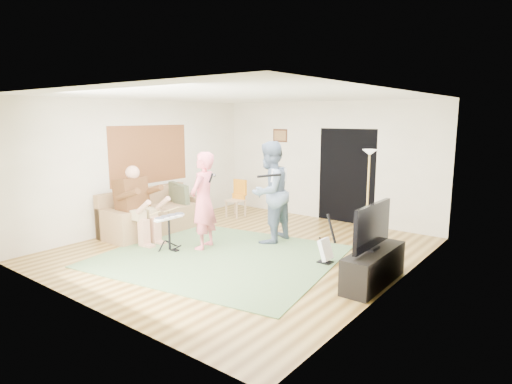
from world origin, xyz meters
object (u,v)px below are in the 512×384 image
(guitar_spare, at_px, (326,249))
(torchiere_lamp, at_px, (368,178))
(sofa, at_px, (152,217))
(drum_kit, at_px, (169,235))
(guitarist, at_px, (270,192))
(singer, at_px, (203,201))
(dining_chair, at_px, (237,204))
(television, at_px, (372,226))
(tv_cabinet, at_px, (374,267))

(guitar_spare, relative_size, torchiere_lamp, 0.48)
(sofa, relative_size, drum_kit, 3.34)
(guitarist, bearing_deg, singer, -33.44)
(singer, height_order, guitar_spare, singer)
(torchiere_lamp, xyz_separation_m, dining_chair, (-3.22, -0.09, -0.88))
(guitarist, xyz_separation_m, television, (2.35, -0.79, -0.11))
(torchiere_lamp, bearing_deg, drum_kit, -131.34)
(dining_chair, bearing_deg, tv_cabinet, -26.09)
(singer, xyz_separation_m, guitar_spare, (2.14, 0.62, -0.64))
(singer, xyz_separation_m, torchiere_lamp, (2.08, 2.36, 0.32))
(drum_kit, distance_m, television, 3.57)
(guitar_spare, bearing_deg, tv_cabinet, -20.01)
(sofa, distance_m, tv_cabinet, 4.80)
(tv_cabinet, distance_m, television, 0.60)
(guitarist, relative_size, tv_cabinet, 1.37)
(guitarist, bearing_deg, television, 70.88)
(drum_kit, xyz_separation_m, tv_cabinet, (3.50, 0.73, -0.03))
(singer, bearing_deg, television, 78.24)
(singer, bearing_deg, tv_cabinet, 78.16)
(guitar_spare, bearing_deg, television, -21.03)
(singer, relative_size, tv_cabinet, 1.25)
(torchiere_lamp, bearing_deg, television, -65.14)
(singer, height_order, guitarist, guitarist)
(guitarist, relative_size, dining_chair, 2.18)
(drum_kit, height_order, dining_chair, dining_chair)
(drum_kit, bearing_deg, sofa, 153.38)
(sofa, bearing_deg, singer, -6.37)
(guitar_spare, distance_m, tv_cabinet, 1.01)
(torchiere_lamp, bearing_deg, tv_cabinet, -64.02)
(sofa, relative_size, singer, 1.24)
(guitarist, bearing_deg, guitar_spare, 72.44)
(guitarist, height_order, torchiere_lamp, guitarist)
(sofa, relative_size, torchiere_lamp, 1.24)
(sofa, height_order, guitar_spare, sofa)
(dining_chair, bearing_deg, sofa, -105.91)
(guitar_spare, bearing_deg, dining_chair, 153.39)
(guitar_spare, relative_size, television, 0.74)
(guitarist, bearing_deg, drum_kit, -36.27)
(sofa, bearing_deg, guitarist, 20.08)
(drum_kit, relative_size, singer, 0.37)
(drum_kit, distance_m, guitar_spare, 2.77)
(sofa, height_order, dining_chair, dining_chair)
(guitarist, height_order, tv_cabinet, guitarist)
(dining_chair, bearing_deg, singer, -64.08)
(torchiere_lamp, xyz_separation_m, tv_cabinet, (1.02, -2.09, -0.95))
(guitarist, xyz_separation_m, torchiere_lamp, (1.39, 1.30, 0.24))
(sofa, xyz_separation_m, dining_chair, (0.56, 2.08, 0.02))
(guitar_spare, height_order, television, television)
(tv_cabinet, bearing_deg, guitar_spare, 159.99)
(tv_cabinet, height_order, television, television)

